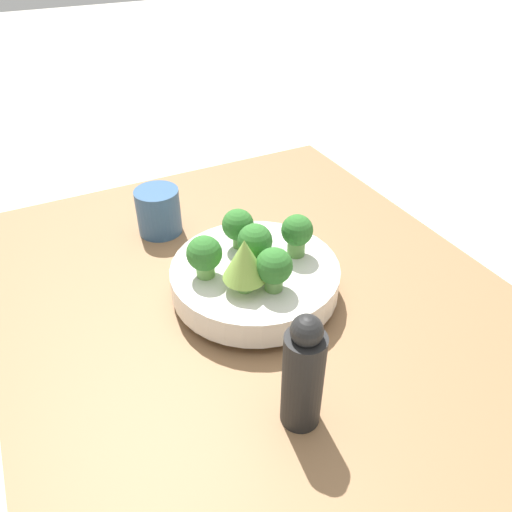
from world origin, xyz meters
The scene contains 11 objects.
ground_plane centered at (0.00, 0.00, 0.00)m, with size 6.00×6.00×0.00m, color beige.
table centered at (0.00, 0.00, 0.02)m, with size 0.98×0.81×0.03m.
bowl centered at (-0.01, 0.00, 0.07)m, with size 0.27×0.27×0.06m.
romanesco_piece_near centered at (0.03, -0.04, 0.15)m, with size 0.07×0.07×0.09m.
broccoli_floret_front centered at (-0.03, -0.08, 0.13)m, with size 0.06×0.06×0.07m.
broccoli_floret_back centered at (-0.01, 0.08, 0.13)m, with size 0.05×0.05×0.07m.
broccoli_floret_left centered at (-0.08, 0.00, 0.13)m, with size 0.05×0.05×0.07m.
broccoli_floret_right centered at (0.05, 0.00, 0.13)m, with size 0.06×0.06×0.07m.
broccoli_floret_center centered at (-0.01, 0.00, 0.14)m, with size 0.06×0.06×0.08m.
cup centered at (-0.27, -0.08, 0.08)m, with size 0.08×0.08×0.09m.
pepper_mill centered at (0.23, -0.06, 0.12)m, with size 0.05×0.05×0.17m.
Camera 1 is at (0.55, -0.29, 0.58)m, focal length 35.00 mm.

